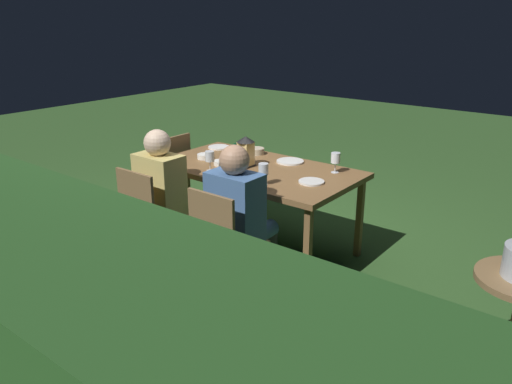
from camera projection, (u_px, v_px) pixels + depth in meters
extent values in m
plane|color=#2D5123|center=(256.00, 246.00, 4.57)|extent=(16.00, 16.00, 0.00)
cube|color=brown|center=(256.00, 170.00, 4.32)|extent=(1.73, 0.95, 0.04)
cube|color=brown|center=(359.00, 218.00, 4.29)|extent=(0.05, 0.05, 0.70)
cube|color=brown|center=(220.00, 181.00, 5.21)|extent=(0.05, 0.05, 0.70)
cube|color=brown|center=(308.00, 251.00, 3.68)|extent=(0.05, 0.05, 0.70)
cube|color=brown|center=(160.00, 203.00, 4.61)|extent=(0.05, 0.05, 0.70)
cube|color=brown|center=(157.00, 218.00, 4.06)|extent=(0.42, 0.40, 0.03)
cube|color=brown|center=(136.00, 198.00, 3.84)|extent=(0.40, 0.03, 0.42)
cylinder|color=brown|center=(159.00, 232.00, 4.36)|extent=(0.03, 0.03, 0.42)
cylinder|color=brown|center=(189.00, 243.00, 4.15)|extent=(0.03, 0.03, 0.42)
cylinder|color=brown|center=(128.00, 245.00, 4.11)|extent=(0.03, 0.03, 0.42)
cylinder|color=brown|center=(157.00, 257.00, 3.90)|extent=(0.03, 0.03, 0.42)
cube|color=tan|center=(160.00, 185.00, 4.01)|extent=(0.38, 0.24, 0.50)
sphere|color=beige|center=(157.00, 143.00, 3.90)|extent=(0.21, 0.21, 0.21)
cylinder|color=tan|center=(167.00, 206.00, 4.25)|extent=(0.13, 0.36, 0.13)
cylinder|color=tan|center=(182.00, 210.00, 4.14)|extent=(0.13, 0.36, 0.13)
cylinder|color=#333338|center=(182.00, 226.00, 4.45)|extent=(0.11, 0.11, 0.45)
cylinder|color=#333338|center=(197.00, 231.00, 4.34)|extent=(0.11, 0.11, 0.45)
cube|color=brown|center=(230.00, 244.00, 3.60)|extent=(0.42, 0.40, 0.03)
cube|color=brown|center=(211.00, 223.00, 3.39)|extent=(0.40, 0.03, 0.42)
cylinder|color=brown|center=(227.00, 257.00, 3.91)|extent=(0.03, 0.03, 0.42)
cylinder|color=brown|center=(264.00, 271.00, 3.70)|extent=(0.03, 0.03, 0.42)
cylinder|color=brown|center=(196.00, 274.00, 3.66)|extent=(0.03, 0.03, 0.42)
cylinder|color=brown|center=(234.00, 290.00, 3.45)|extent=(0.03, 0.03, 0.42)
cube|color=#426699|center=(235.00, 207.00, 3.56)|extent=(0.38, 0.24, 0.50)
sphere|color=tan|center=(234.00, 160.00, 3.44)|extent=(0.21, 0.21, 0.21)
cylinder|color=#426699|center=(238.00, 229.00, 3.79)|extent=(0.13, 0.36, 0.13)
cylinder|color=#426699|center=(257.00, 235.00, 3.69)|extent=(0.13, 0.36, 0.13)
cylinder|color=#333338|center=(252.00, 250.00, 3.99)|extent=(0.11, 0.11, 0.45)
cylinder|color=#333338|center=(270.00, 256.00, 3.89)|extent=(0.11, 0.11, 0.45)
cube|color=brown|center=(164.00, 176.00, 5.11)|extent=(0.40, 0.42, 0.03)
cube|color=brown|center=(175.00, 158.00, 4.93)|extent=(0.03, 0.40, 0.42)
cylinder|color=brown|center=(140.00, 198.00, 5.15)|extent=(0.03, 0.03, 0.42)
cylinder|color=brown|center=(167.00, 189.00, 5.42)|extent=(0.03, 0.03, 0.42)
cylinder|color=brown|center=(163.00, 205.00, 4.95)|extent=(0.03, 0.03, 0.42)
cylinder|color=brown|center=(189.00, 196.00, 5.22)|extent=(0.03, 0.03, 0.42)
cube|color=black|center=(246.00, 166.00, 4.34)|extent=(0.12, 0.12, 0.01)
cube|color=#F9D17A|center=(246.00, 153.00, 4.30)|extent=(0.11, 0.11, 0.20)
cone|color=black|center=(246.00, 139.00, 4.26)|extent=(0.15, 0.15, 0.05)
cylinder|color=#144723|center=(235.00, 167.00, 3.98)|extent=(0.07, 0.07, 0.20)
cylinder|color=#144723|center=(235.00, 149.00, 3.93)|extent=(0.03, 0.03, 0.09)
cylinder|color=silver|center=(165.00, 160.00, 4.53)|extent=(0.06, 0.06, 0.00)
cylinder|color=silver|center=(165.00, 155.00, 4.52)|extent=(0.01, 0.01, 0.08)
cylinder|color=silver|center=(164.00, 146.00, 4.49)|extent=(0.08, 0.08, 0.08)
cylinder|color=maroon|center=(165.00, 149.00, 4.50)|extent=(0.07, 0.07, 0.03)
cylinder|color=silver|center=(232.00, 174.00, 4.13)|extent=(0.06, 0.06, 0.00)
cylinder|color=silver|center=(232.00, 169.00, 4.11)|extent=(0.01, 0.01, 0.08)
cylinder|color=silver|center=(232.00, 159.00, 4.09)|extent=(0.08, 0.08, 0.08)
cylinder|color=maroon|center=(232.00, 162.00, 4.09)|extent=(0.07, 0.07, 0.03)
cylinder|color=silver|center=(335.00, 172.00, 4.17)|extent=(0.06, 0.06, 0.00)
cylinder|color=silver|center=(335.00, 167.00, 4.16)|extent=(0.01, 0.01, 0.08)
cylinder|color=silver|center=(336.00, 158.00, 4.13)|extent=(0.08, 0.08, 0.08)
cylinder|color=maroon|center=(335.00, 161.00, 4.14)|extent=(0.07, 0.07, 0.03)
cylinder|color=silver|center=(263.00, 184.00, 3.88)|extent=(0.06, 0.06, 0.00)
cylinder|color=silver|center=(263.00, 179.00, 3.87)|extent=(0.01, 0.01, 0.08)
cylinder|color=silver|center=(263.00, 169.00, 3.84)|extent=(0.08, 0.08, 0.08)
cylinder|color=maroon|center=(263.00, 172.00, 3.85)|extent=(0.07, 0.07, 0.03)
cylinder|color=silver|center=(210.00, 171.00, 4.22)|extent=(0.06, 0.06, 0.00)
cylinder|color=silver|center=(210.00, 166.00, 4.20)|extent=(0.01, 0.01, 0.08)
cylinder|color=silver|center=(210.00, 156.00, 4.18)|extent=(0.08, 0.08, 0.08)
cylinder|color=maroon|center=(210.00, 159.00, 4.19)|extent=(0.07, 0.07, 0.03)
cylinder|color=white|center=(290.00, 161.00, 4.46)|extent=(0.24, 0.24, 0.01)
cylinder|color=white|center=(219.00, 147.00, 4.93)|extent=(0.20, 0.20, 0.01)
cylinder|color=silver|center=(311.00, 182.00, 3.92)|extent=(0.20, 0.20, 0.01)
cylinder|color=silver|center=(205.00, 156.00, 4.57)|extent=(0.13, 0.13, 0.04)
cylinder|color=#424C1E|center=(205.00, 155.00, 4.56)|extent=(0.11, 0.11, 0.01)
cylinder|color=#BCAD8E|center=(256.00, 151.00, 4.71)|extent=(0.15, 0.15, 0.06)
cylinder|color=tan|center=(256.00, 150.00, 4.71)|extent=(0.12, 0.12, 0.02)
cylinder|color=silver|center=(220.00, 163.00, 4.37)|extent=(0.12, 0.12, 0.04)
cylinder|color=#477533|center=(220.00, 162.00, 4.37)|extent=(0.10, 0.10, 0.01)
cylinder|color=brown|center=(505.00, 381.00, 2.88)|extent=(0.38, 0.38, 0.02)
sphere|color=#234C1E|center=(283.00, 348.00, 2.29)|extent=(0.61, 0.61, 0.61)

